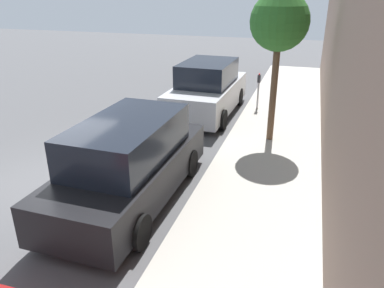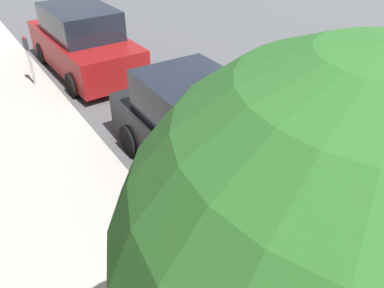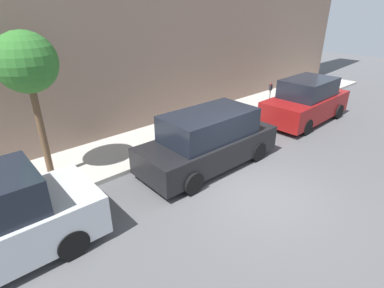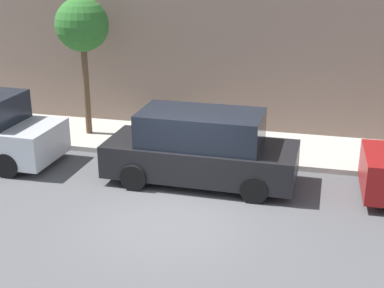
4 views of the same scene
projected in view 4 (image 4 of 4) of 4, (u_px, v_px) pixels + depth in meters
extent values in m
plane|color=#515154|center=(171.00, 219.00, 12.06)|extent=(60.00, 60.00, 0.00)
cube|color=#B2ADA3|center=(214.00, 144.00, 16.50)|extent=(2.80, 32.00, 0.15)
cube|color=black|center=(201.00, 159.00, 13.79)|extent=(1.99, 4.93, 0.84)
cube|color=black|center=(201.00, 128.00, 13.51)|extent=(1.73, 3.13, 0.84)
cylinder|color=black|center=(134.00, 177.00, 13.41)|extent=(0.22, 0.68, 0.68)
cylinder|color=black|center=(155.00, 152.00, 15.06)|extent=(0.22, 0.68, 0.68)
cylinder|color=black|center=(254.00, 189.00, 12.74)|extent=(0.22, 0.68, 0.68)
cylinder|color=black|center=(263.00, 162.00, 14.38)|extent=(0.22, 0.68, 0.68)
cylinder|color=black|center=(8.00, 165.00, 14.15)|extent=(0.22, 0.69, 0.69)
cylinder|color=black|center=(42.00, 142.00, 15.85)|extent=(0.22, 0.69, 0.69)
cylinder|color=brown|center=(86.00, 88.00, 16.77)|extent=(0.19, 0.19, 3.00)
sphere|color=#2D6B28|center=(82.00, 25.00, 16.10)|extent=(1.63, 1.63, 1.63)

